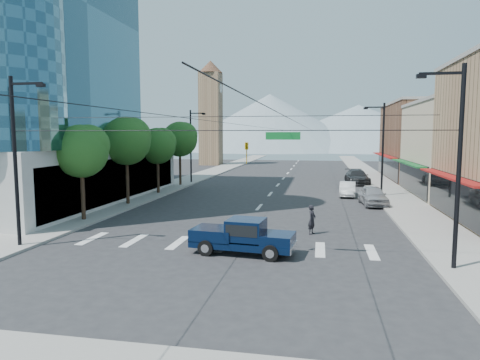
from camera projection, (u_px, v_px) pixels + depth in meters
The scene contains 20 objects.
ground at pixel (221, 253), 21.85m from camera, with size 160.00×160.00×0.00m, color #28282B.
sidewalk_left at pixel (203, 175), 63.14m from camera, with size 4.00×120.00×0.15m, color gray.
sidewalk_right at pixel (372, 178), 58.74m from camera, with size 4.00×120.00×0.15m, color gray.
shop_mid at pixel (479, 150), 41.17m from camera, with size 12.00×14.00×9.00m, color tan.
shop_far at pixel (436, 142), 56.75m from camera, with size 12.00×18.00×10.00m, color brown.
clock_tower at pixel (211, 111), 84.34m from camera, with size 4.80×4.80×20.40m.
mountain_left at pixel (270, 122), 170.04m from camera, with size 80.00×80.00×22.00m, color gray.
mountain_right at pixel (358, 127), 173.62m from camera, with size 90.00×90.00×18.00m, color gray.
tree_near at pixel (84, 149), 29.31m from camera, with size 3.65×3.64×6.71m.
tree_midnear at pixel (128, 140), 36.09m from camera, with size 4.09×4.09×7.52m.
tree_midfar at pixel (159, 145), 42.99m from camera, with size 3.65×3.64×6.71m.
tree_far at pixel (181, 138), 49.77m from camera, with size 4.09×4.09×7.52m.
signal_rig at pixel (220, 163), 20.35m from camera, with size 21.80×0.20×9.00m.
lamp_pole_nw at pixel (192, 143), 52.60m from camera, with size 2.00×0.25×9.00m.
lamp_pole_ne at pixel (381, 146), 40.88m from camera, with size 2.00×0.25×9.00m.
pickup_truck at pixel (242, 236), 21.58m from camera, with size 5.45×2.50×1.79m.
pedestrian at pixel (312, 220), 25.82m from camera, with size 0.65×0.43×1.78m, color black.
parked_car_near at pixel (373, 196), 36.46m from camera, with size 1.96×4.87×1.66m, color #A4A4A9.
parked_car_mid at pixel (347, 189), 41.77m from camera, with size 1.49×4.26×1.40m, color silver.
parked_car_far at pixel (357, 177), 52.07m from camera, with size 2.41×5.93×1.72m, color #28292B.
Camera 1 is at (4.89, -20.79, 6.01)m, focal length 32.00 mm.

